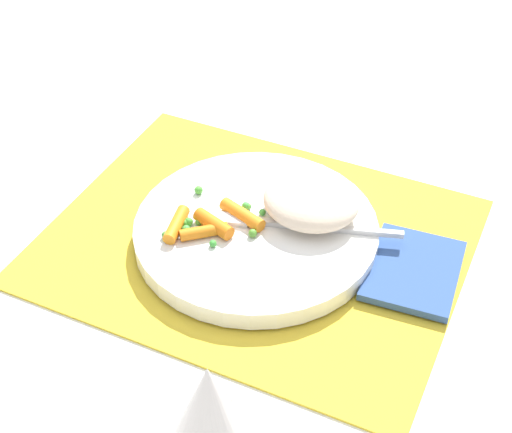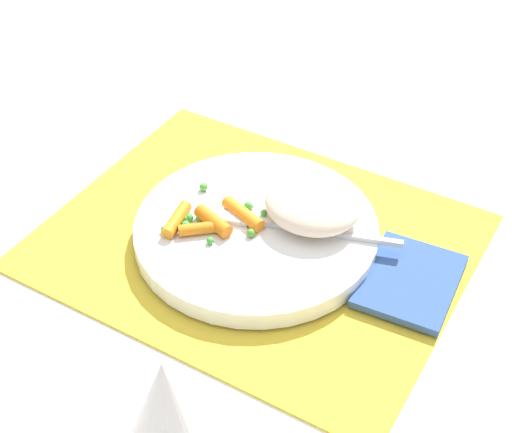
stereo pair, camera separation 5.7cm
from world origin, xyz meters
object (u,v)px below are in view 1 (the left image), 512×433
(wine_glass, at_px, (210,417))
(plate, at_px, (256,231))
(fork, at_px, (282,224))
(napkin, at_px, (413,270))
(carrot_portion, at_px, (212,222))
(rice_mound, at_px, (311,201))

(wine_glass, bearing_deg, plate, -70.74)
(plate, bearing_deg, wine_glass, 109.26)
(fork, bearing_deg, napkin, -175.39)
(fork, distance_m, napkin, 0.14)
(carrot_portion, xyz_separation_m, fork, (-0.06, -0.03, -0.00))
(carrot_portion, bearing_deg, wine_glass, 117.93)
(rice_mound, distance_m, wine_glass, 0.33)
(plate, distance_m, fork, 0.03)
(carrot_portion, relative_size, napkin, 0.84)
(napkin, bearing_deg, fork, 4.61)
(carrot_portion, xyz_separation_m, wine_glass, (-0.14, 0.26, 0.08))
(plate, distance_m, wine_glass, 0.31)
(carrot_portion, relative_size, fork, 0.47)
(rice_mound, height_order, carrot_portion, rice_mound)
(carrot_portion, relative_size, wine_glass, 0.55)
(wine_glass, bearing_deg, fork, -75.91)
(rice_mound, height_order, napkin, rice_mound)
(napkin, bearing_deg, plate, 6.68)
(carrot_portion, bearing_deg, fork, -153.54)
(wine_glass, relative_size, napkin, 1.52)
(rice_mound, distance_m, fork, 0.04)
(plate, height_order, carrot_portion, carrot_portion)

